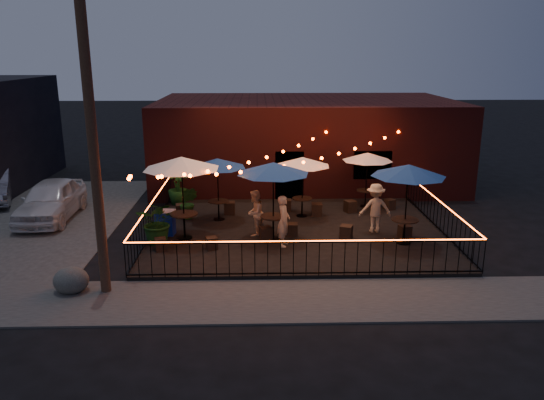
% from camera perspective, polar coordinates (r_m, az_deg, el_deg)
% --- Properties ---
extents(ground, '(110.00, 110.00, 0.00)m').
position_cam_1_polar(ground, '(16.91, 3.06, -5.85)').
color(ground, black).
rests_on(ground, ground).
extents(patio, '(10.00, 8.00, 0.15)m').
position_cam_1_polar(patio, '(18.76, 2.58, -3.39)').
color(patio, black).
rests_on(patio, ground).
extents(sidewalk, '(18.00, 2.50, 0.05)m').
position_cam_1_polar(sidewalk, '(13.94, 4.13, -10.65)').
color(sidewalk, '#3A3736').
rests_on(sidewalk, ground).
extents(brick_building, '(14.00, 8.00, 4.00)m').
position_cam_1_polar(brick_building, '(26.12, 3.59, 6.39)').
color(brick_building, '#3E1210').
rests_on(brick_building, ground).
extents(utility_pole, '(0.26, 0.26, 8.00)m').
position_cam_1_polar(utility_pole, '(13.87, -18.71, 5.73)').
color(utility_pole, '#3D2618').
rests_on(utility_pole, ground).
extents(fence_front, '(10.00, 0.04, 1.04)m').
position_cam_1_polar(fence_front, '(14.82, 3.71, -6.29)').
color(fence_front, black).
rests_on(fence_front, patio).
extents(fence_left, '(0.04, 8.00, 1.04)m').
position_cam_1_polar(fence_left, '(18.89, -12.71, -1.76)').
color(fence_left, black).
rests_on(fence_left, patio).
extents(fence_right, '(0.04, 8.00, 1.04)m').
position_cam_1_polar(fence_right, '(19.58, 17.37, -1.48)').
color(fence_right, black).
rests_on(fence_right, patio).
extents(festoon_lights, '(10.02, 8.72, 1.32)m').
position_cam_1_polar(festoon_lights, '(17.77, -0.51, 3.72)').
color(festoon_lights, '#FF3000').
rests_on(festoon_lights, ground).
extents(cafe_table_0, '(3.29, 3.29, 2.78)m').
position_cam_1_polar(cafe_table_0, '(17.42, -9.72, 3.83)').
color(cafe_table_0, black).
rests_on(cafe_table_0, patio).
extents(cafe_table_1, '(2.56, 2.56, 2.32)m').
position_cam_1_polar(cafe_table_1, '(19.37, -5.90, 3.89)').
color(cafe_table_1, black).
rests_on(cafe_table_1, patio).
extents(cafe_table_2, '(2.86, 2.86, 2.62)m').
position_cam_1_polar(cafe_table_2, '(17.08, 0.14, 3.33)').
color(cafe_table_2, black).
rests_on(cafe_table_2, patio).
extents(cafe_table_3, '(2.60, 2.60, 2.28)m').
position_cam_1_polar(cafe_table_3, '(19.73, 3.32, 4.06)').
color(cafe_table_3, black).
rests_on(cafe_table_3, patio).
extents(cafe_table_4, '(2.56, 2.56, 2.63)m').
position_cam_1_polar(cafe_table_4, '(17.28, 14.47, 2.98)').
color(cafe_table_4, black).
rests_on(cafe_table_4, patio).
extents(cafe_table_5, '(2.55, 2.55, 2.21)m').
position_cam_1_polar(cafe_table_5, '(21.32, 10.23, 4.53)').
color(cafe_table_5, black).
rests_on(cafe_table_5, patio).
extents(bistro_chair_0, '(0.42, 0.42, 0.40)m').
position_cam_1_polar(bistro_chair_0, '(17.09, -11.90, -4.69)').
color(bistro_chair_0, black).
rests_on(bistro_chair_0, patio).
extents(bistro_chair_1, '(0.42, 0.42, 0.40)m').
position_cam_1_polar(bistro_chair_1, '(16.94, -6.51, -4.63)').
color(bistro_chair_1, black).
rests_on(bistro_chair_1, patio).
extents(bistro_chair_2, '(0.49, 0.49, 0.49)m').
position_cam_1_polar(bistro_chair_2, '(20.35, -9.70, -1.12)').
color(bistro_chair_2, black).
rests_on(bistro_chair_2, patio).
extents(bistro_chair_3, '(0.40, 0.40, 0.48)m').
position_cam_1_polar(bistro_chair_3, '(20.47, -4.58, -0.86)').
color(bistro_chair_3, black).
rests_on(bistro_chair_3, patio).
extents(bistro_chair_4, '(0.46, 0.46, 0.44)m').
position_cam_1_polar(bistro_chair_4, '(17.63, -0.67, -3.62)').
color(bistro_chair_4, black).
rests_on(bistro_chair_4, patio).
extents(bistro_chair_5, '(0.37, 0.37, 0.43)m').
position_cam_1_polar(bistro_chair_5, '(18.03, 2.17, -3.21)').
color(bistro_chair_5, black).
rests_on(bistro_chair_5, patio).
extents(bistro_chair_6, '(0.43, 0.43, 0.46)m').
position_cam_1_polar(bistro_chair_6, '(20.82, 1.54, -0.56)').
color(bistro_chair_6, black).
rests_on(bistro_chair_6, patio).
extents(bistro_chair_7, '(0.43, 0.43, 0.47)m').
position_cam_1_polar(bistro_chair_7, '(20.29, 4.85, -1.03)').
color(bistro_chair_7, black).
rests_on(bistro_chair_7, patio).
extents(bistro_chair_8, '(0.50, 0.50, 0.45)m').
position_cam_1_polar(bistro_chair_8, '(17.93, 7.99, -3.43)').
color(bistro_chair_8, black).
rests_on(bistro_chair_8, patio).
extents(bistro_chair_9, '(0.44, 0.44, 0.43)m').
position_cam_1_polar(bistro_chair_9, '(18.37, 14.09, -3.32)').
color(bistro_chair_9, black).
rests_on(bistro_chair_9, patio).
extents(bistro_chair_10, '(0.50, 0.50, 0.46)m').
position_cam_1_polar(bistro_chair_10, '(20.89, 8.40, -0.67)').
color(bistro_chair_10, black).
rests_on(bistro_chair_10, patio).
extents(bistro_chair_11, '(0.46, 0.46, 0.41)m').
position_cam_1_polar(bistro_chair_11, '(21.53, 12.54, -0.46)').
color(bistro_chair_11, black).
rests_on(bistro_chair_11, patio).
extents(patron_a, '(0.49, 0.66, 1.67)m').
position_cam_1_polar(patron_a, '(16.94, 1.27, -2.26)').
color(patron_a, beige).
rests_on(patron_a, patio).
extents(patron_b, '(0.86, 0.94, 1.58)m').
position_cam_1_polar(patron_b, '(17.92, -1.88, -1.40)').
color(patron_b, tan).
rests_on(patron_b, patio).
extents(patron_c, '(1.12, 0.66, 1.71)m').
position_cam_1_polar(patron_c, '(18.58, 11.04, -0.85)').
color(patron_c, beige).
rests_on(patron_c, patio).
extents(potted_shrub_a, '(1.45, 1.30, 1.45)m').
position_cam_1_polar(potted_shrub_a, '(17.58, -12.11, -2.32)').
color(potted_shrub_a, '#1A3611').
rests_on(potted_shrub_a, patio).
extents(potted_shrub_b, '(0.79, 0.70, 1.23)m').
position_cam_1_polar(potted_shrub_b, '(19.97, -8.96, -0.31)').
color(potted_shrub_b, '#10340F').
rests_on(potted_shrub_b, patio).
extents(potted_shrub_c, '(1.05, 1.05, 1.46)m').
position_cam_1_polar(potted_shrub_c, '(21.98, -10.09, 1.43)').
color(potted_shrub_c, '#133E13').
rests_on(potted_shrub_c, patio).
extents(cooler, '(0.71, 0.55, 0.86)m').
position_cam_1_polar(cooler, '(18.42, -11.42, -2.38)').
color(cooler, '#112BB6').
rests_on(cooler, patio).
extents(boulder, '(1.14, 1.06, 0.71)m').
position_cam_1_polar(boulder, '(15.15, -20.80, -8.09)').
color(boulder, '#44443F').
rests_on(boulder, ground).
extents(car_white, '(1.89, 4.45, 1.50)m').
position_cam_1_polar(car_white, '(21.86, -22.68, 0.01)').
color(car_white, silver).
rests_on(car_white, ground).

